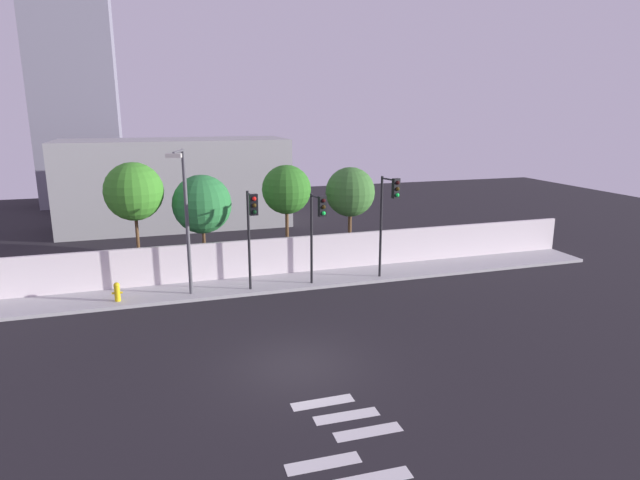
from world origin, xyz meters
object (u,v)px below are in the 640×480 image
(traffic_light_center, at_px, (389,206))
(roadside_tree_midright, at_px, (286,190))
(traffic_light_left, at_px, (251,220))
(roadside_tree_leftmost, at_px, (134,192))
(traffic_light_right, at_px, (318,220))
(roadside_tree_rightmost, at_px, (350,192))
(street_lamp_curbside, at_px, (185,211))
(fire_hydrant, at_px, (117,291))
(roadside_tree_midleft, at_px, (202,204))

(traffic_light_center, xyz_separation_m, roadside_tree_midright, (-3.92, 3.87, 0.40))
(traffic_light_left, bearing_deg, roadside_tree_leftmost, 141.07)
(traffic_light_right, bearing_deg, roadside_tree_rightmost, 51.98)
(traffic_light_left, relative_size, traffic_light_right, 1.06)
(traffic_light_left, xyz_separation_m, street_lamp_curbside, (-2.71, 0.54, 0.46))
(traffic_light_left, height_order, traffic_light_center, traffic_light_center)
(roadside_tree_midright, bearing_deg, street_lamp_curbside, -147.49)
(fire_hydrant, bearing_deg, roadside_tree_midleft, 38.65)
(traffic_light_right, relative_size, roadside_tree_rightmost, 0.82)
(traffic_light_left, distance_m, traffic_light_center, 6.45)
(street_lamp_curbside, distance_m, roadside_tree_rightmost, 9.32)
(traffic_light_center, relative_size, traffic_light_right, 1.16)
(traffic_light_right, distance_m, roadside_tree_midright, 3.96)
(roadside_tree_midleft, bearing_deg, street_lamp_curbside, -106.62)
(roadside_tree_leftmost, relative_size, roadside_tree_midleft, 1.14)
(traffic_light_right, bearing_deg, street_lamp_curbside, 174.99)
(roadside_tree_leftmost, height_order, roadside_tree_midright, roadside_tree_leftmost)
(traffic_light_left, xyz_separation_m, roadside_tree_midleft, (-1.72, 3.89, 0.15))
(roadside_tree_midleft, xyz_separation_m, roadside_tree_midright, (4.24, 0.00, 0.52))
(street_lamp_curbside, distance_m, fire_hydrant, 4.45)
(roadside_tree_midright, xyz_separation_m, roadside_tree_rightmost, (3.46, 0.00, -0.28))
(traffic_light_right, xyz_separation_m, fire_hydrant, (-8.69, 0.66, -2.66))
(traffic_light_left, relative_size, fire_hydrant, 5.43)
(roadside_tree_midleft, bearing_deg, traffic_light_left, -66.16)
(traffic_light_right, height_order, roadside_tree_midright, roadside_tree_midright)
(traffic_light_center, relative_size, roadside_tree_leftmost, 0.86)
(traffic_light_right, height_order, roadside_tree_leftmost, roadside_tree_leftmost)
(roadside_tree_midleft, height_order, roadside_tree_midright, roadside_tree_midright)
(street_lamp_curbside, bearing_deg, roadside_tree_midright, 32.51)
(traffic_light_right, distance_m, roadside_tree_leftmost, 8.76)
(traffic_light_center, xyz_separation_m, traffic_light_right, (-3.46, 0.03, -0.46))
(fire_hydrant, bearing_deg, roadside_tree_midright, 21.16)
(traffic_light_center, height_order, roadside_tree_rightmost, roadside_tree_rightmost)
(traffic_light_right, bearing_deg, roadside_tree_midright, 96.84)
(traffic_light_right, distance_m, roadside_tree_midleft, 6.08)
(street_lamp_curbside, relative_size, roadside_tree_leftmost, 1.11)
(traffic_light_right, bearing_deg, fire_hydrant, 175.69)
(street_lamp_curbside, bearing_deg, roadside_tree_leftmost, 122.11)
(street_lamp_curbside, bearing_deg, fire_hydrant, 177.02)
(traffic_light_right, distance_m, street_lamp_curbside, 5.76)
(traffic_light_center, relative_size, street_lamp_curbside, 0.77)
(roadside_tree_midleft, distance_m, roadside_tree_midright, 4.28)
(traffic_light_center, relative_size, roadside_tree_rightmost, 0.95)
(traffic_light_left, distance_m, traffic_light_right, 2.99)
(roadside_tree_midleft, bearing_deg, fire_hydrant, -141.35)
(fire_hydrant, height_order, roadside_tree_leftmost, roadside_tree_leftmost)
(roadside_tree_midright, height_order, roadside_tree_rightmost, roadside_tree_midright)
(traffic_light_center, height_order, street_lamp_curbside, street_lamp_curbside)
(traffic_light_right, relative_size, roadside_tree_midleft, 0.84)
(traffic_light_center, bearing_deg, roadside_tree_rightmost, 96.71)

